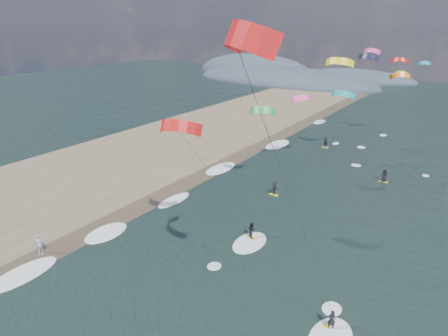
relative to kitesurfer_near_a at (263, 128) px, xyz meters
The scene contains 10 objects.
ground 16.72m from the kitesurfer_near_a, 166.14° to the right, with size 260.00×260.00×0.00m, color black.
sand_strip 36.22m from the kitesurfer_near_a, 166.15° to the left, with size 26.00×240.00×0.00m, color brown.
wet_sand_strip 26.10m from the kitesurfer_near_a, 158.58° to the left, with size 3.00×240.00×0.00m, color #382D23.
coastal_hills 119.28m from the kitesurfer_near_a, 116.66° to the left, with size 80.00×41.00×15.00m.
kitesurfer_near_a is the anchor object (origin of this frame).
kitesurfer_near_b 13.39m from the kitesurfer_near_a, 142.87° to the left, with size 6.96×8.57×12.80m.
far_kitesurfers 32.82m from the kitesurfer_near_a, 103.31° to the left, with size 12.23×21.22×1.77m.
bg_kite_field 53.38m from the kitesurfer_near_a, 99.25° to the left, with size 11.51×73.39×7.89m.
shoreline_surf 27.06m from the kitesurfer_near_a, 146.34° to the left, with size 2.40×79.40×0.11m.
beach_walker 24.80m from the kitesurfer_near_a, behind, with size 1.10×0.46×1.88m, color silver.
Camera 1 is at (16.59, -12.86, 19.09)m, focal length 30.00 mm.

